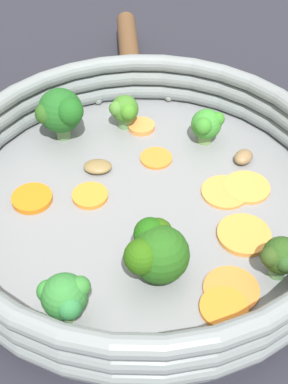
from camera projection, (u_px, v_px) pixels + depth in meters
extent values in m
plane|color=#24242D|center=(144.00, 213.00, 0.51)|extent=(4.00, 4.00, 0.00)
cylinder|color=gray|center=(144.00, 208.00, 0.51)|extent=(0.35, 0.35, 0.01)
torus|color=gray|center=(144.00, 196.00, 0.50)|extent=(0.37, 0.37, 0.02)
torus|color=gray|center=(144.00, 182.00, 0.48)|extent=(0.37, 0.37, 0.02)
torus|color=gray|center=(144.00, 167.00, 0.47)|extent=(0.37, 0.37, 0.02)
cylinder|color=brown|center=(129.00, 51.00, 0.68)|extent=(0.17, 0.09, 0.03)
sphere|color=gray|center=(169.00, 98.00, 0.62)|extent=(0.01, 0.01, 0.01)
sphere|color=gray|center=(98.00, 101.00, 0.62)|extent=(0.01, 0.01, 0.01)
cylinder|color=#F1933F|center=(225.00, 192.00, 0.51)|extent=(0.06, 0.06, 0.00)
cylinder|color=orange|center=(156.00, 158.00, 0.55)|extent=(0.04, 0.04, 0.00)
cylinder|color=orange|center=(32.00, 198.00, 0.50)|extent=(0.05, 0.05, 0.01)
cylinder|color=orange|center=(231.00, 289.00, 0.43)|extent=(0.06, 0.06, 0.00)
cylinder|color=orange|center=(90.00, 196.00, 0.51)|extent=(0.05, 0.05, 0.00)
cylinder|color=#F98B40|center=(141.00, 126.00, 0.58)|extent=(0.04, 0.04, 0.01)
cylinder|color=orange|center=(224.00, 308.00, 0.42)|extent=(0.04, 0.04, 0.00)
cylinder|color=#EA9840|center=(247.00, 187.00, 0.52)|extent=(0.05, 0.05, 0.00)
cylinder|color=orange|center=(244.00, 235.00, 0.47)|extent=(0.06, 0.06, 0.00)
cylinder|color=#679256|center=(125.00, 120.00, 0.58)|extent=(0.02, 0.02, 0.01)
sphere|color=#3D7524|center=(125.00, 109.00, 0.57)|extent=(0.03, 0.03, 0.03)
sphere|color=#3E7E21|center=(128.00, 112.00, 0.56)|extent=(0.02, 0.02, 0.02)
sphere|color=#477F2E|center=(116.00, 108.00, 0.57)|extent=(0.02, 0.02, 0.02)
cylinder|color=#5F8851|center=(63.00, 129.00, 0.57)|extent=(0.02, 0.02, 0.02)
sphere|color=#1D5A1E|center=(60.00, 110.00, 0.55)|extent=(0.05, 0.05, 0.05)
sphere|color=#1B591A|center=(70.00, 111.00, 0.54)|extent=(0.03, 0.03, 0.03)
sphere|color=#285419|center=(46.00, 114.00, 0.54)|extent=(0.02, 0.02, 0.02)
cylinder|color=#5C8A53|center=(278.00, 268.00, 0.44)|extent=(0.01, 0.01, 0.02)
sphere|color=#284B18|center=(281.00, 255.00, 0.43)|extent=(0.03, 0.03, 0.03)
sphere|color=#2E4719|center=(271.00, 257.00, 0.42)|extent=(0.02, 0.02, 0.02)
sphere|color=#284C1E|center=(285.00, 263.00, 0.42)|extent=(0.01, 0.01, 0.01)
cylinder|color=#769C51|center=(205.00, 136.00, 0.57)|extent=(0.01, 0.01, 0.01)
sphere|color=#37892D|center=(206.00, 124.00, 0.55)|extent=(0.03, 0.03, 0.03)
sphere|color=#348328|center=(204.00, 126.00, 0.54)|extent=(0.02, 0.02, 0.02)
sphere|color=#358125|center=(218.00, 119.00, 0.55)|extent=(0.01, 0.01, 0.01)
sphere|color=#3A872A|center=(201.00, 125.00, 0.54)|extent=(0.01, 0.01, 0.01)
cylinder|color=#7FA060|center=(67.00, 311.00, 0.41)|extent=(0.01, 0.01, 0.02)
sphere|color=#2F7A31|center=(64.00, 296.00, 0.39)|extent=(0.04, 0.04, 0.04)
sphere|color=#328430|center=(48.00, 291.00, 0.39)|extent=(0.02, 0.02, 0.02)
sphere|color=#2B783B|center=(69.00, 307.00, 0.38)|extent=(0.02, 0.02, 0.02)
sphere|color=#31792F|center=(80.00, 287.00, 0.39)|extent=(0.02, 0.02, 0.02)
cylinder|color=#6B9543|center=(160.00, 270.00, 0.44)|extent=(0.01, 0.01, 0.01)
sphere|color=#225816|center=(160.00, 254.00, 0.43)|extent=(0.05, 0.05, 0.05)
sphere|color=#295B0E|center=(142.00, 257.00, 0.41)|extent=(0.03, 0.03, 0.03)
sphere|color=#2B540E|center=(157.00, 233.00, 0.43)|extent=(0.03, 0.03, 0.03)
sphere|color=#1C590F|center=(150.00, 234.00, 0.43)|extent=(0.03, 0.03, 0.03)
ellipsoid|color=olive|center=(98.00, 167.00, 0.53)|extent=(0.03, 0.03, 0.01)
ellipsoid|color=olive|center=(244.00, 157.00, 0.54)|extent=(0.03, 0.02, 0.01)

